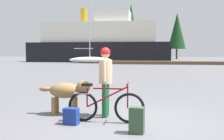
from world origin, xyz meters
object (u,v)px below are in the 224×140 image
(backpack, at_px, (137,120))
(ferry_boat, at_px, (101,43))
(dog, at_px, (68,91))
(handbag_pannier, at_px, (71,116))
(bicycle, at_px, (105,106))
(person_cyclist, at_px, (106,75))
(sailboat_moored, at_px, (90,59))

(backpack, relative_size, ferry_boat, 0.02)
(dog, xyz_separation_m, handbag_pannier, (0.35, -0.84, -0.41))
(backpack, bearing_deg, ferry_boat, 102.24)
(backpack, bearing_deg, handbag_pannier, 164.57)
(bicycle, bearing_deg, handbag_pannier, -158.49)
(person_cyclist, relative_size, dog, 1.26)
(ferry_boat, relative_size, sailboat_moored, 2.37)
(bicycle, bearing_deg, sailboat_moored, 104.18)
(dog, bearing_deg, sailboat_moored, 102.53)
(dog, xyz_separation_m, ferry_boat, (-6.18, 35.50, 2.47))
(dog, distance_m, ferry_boat, 36.12)
(ferry_boat, bearing_deg, bicycle, -78.67)
(handbag_pannier, xyz_separation_m, ferry_boat, (-6.53, 36.35, 2.88))
(backpack, height_order, handbag_pannier, backpack)
(bicycle, height_order, handbag_pannier, bicycle)
(ferry_boat, bearing_deg, person_cyclist, -78.63)
(person_cyclist, xyz_separation_m, sailboat_moored, (-7.55, 29.69, -0.47))
(bicycle, distance_m, ferry_boat, 36.89)
(handbag_pannier, distance_m, sailboat_moored, 31.27)
(dog, distance_m, handbag_pannier, 1.00)
(bicycle, height_order, backpack, bicycle)
(bicycle, bearing_deg, ferry_boat, 101.33)
(sailboat_moored, bearing_deg, dog, -77.47)
(sailboat_moored, bearing_deg, bicycle, -75.82)
(bicycle, xyz_separation_m, dog, (-1.05, 0.57, 0.22))
(handbag_pannier, xyz_separation_m, sailboat_moored, (-6.94, 30.49, 0.36))
(bicycle, xyz_separation_m, backpack, (0.74, -0.67, -0.12))
(bicycle, xyz_separation_m, handbag_pannier, (-0.70, -0.28, -0.19))
(bicycle, relative_size, backpack, 3.39)
(dog, bearing_deg, backpack, -34.72)
(person_cyclist, distance_m, ferry_boat, 36.32)
(bicycle, relative_size, ferry_boat, 0.08)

